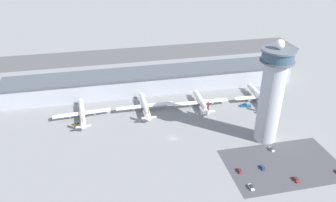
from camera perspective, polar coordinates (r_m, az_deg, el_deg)
name	(u,v)px	position (r m, az deg, el deg)	size (l,w,h in m)	color
ground_plane	(173,138)	(207.07, 0.89, -6.51)	(1000.00, 1000.00, 0.00)	gray
terminal_building	(154,80)	(262.69, -2.51, 3.60)	(228.50, 25.00, 16.73)	#A3A8B2
runway_strip	(140,54)	(344.05, -4.94, 8.14)	(342.74, 44.00, 0.01)	#515154
control_tower	(272,93)	(199.83, 17.62, 1.38)	(19.22, 19.22, 64.21)	#ADB2BC
parking_lot_surface	(283,165)	(197.43, 19.36, -10.39)	(64.00, 40.00, 0.01)	#424247
airplane_gate_alpha	(82,113)	(233.51, -14.74, -2.07)	(39.55, 38.05, 11.18)	white
airplane_gate_bravo	(145,106)	(234.37, -4.01, -0.84)	(41.54, 36.16, 11.99)	white
airplane_gate_charlie	(201,102)	(240.74, 5.83, -0.15)	(40.97, 32.43, 11.97)	white
airplane_gate_delta	(260,97)	(256.26, 15.68, 0.75)	(38.30, 39.92, 13.07)	white
service_truck_catering	(246,106)	(247.72, 13.38, -0.78)	(7.99, 4.31, 2.63)	black
service_truck_fuel	(77,125)	(226.55, -15.49, -4.02)	(5.65, 6.69, 2.70)	black
car_grey_coupe	(251,187)	(177.46, 14.29, -14.32)	(1.89, 4.45, 1.57)	black
car_red_hatchback	(272,149)	(206.41, 17.60, -8.00)	(2.06, 4.41, 1.42)	black
car_white_wagon	(262,168)	(191.02, 16.12, -11.08)	(1.85, 4.40, 1.35)	black
car_yellow_taxi	(296,180)	(188.87, 21.41, -12.61)	(1.96, 4.71, 1.48)	black
car_black_suv	(240,171)	(185.97, 12.35, -11.76)	(1.82, 4.62, 1.37)	black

